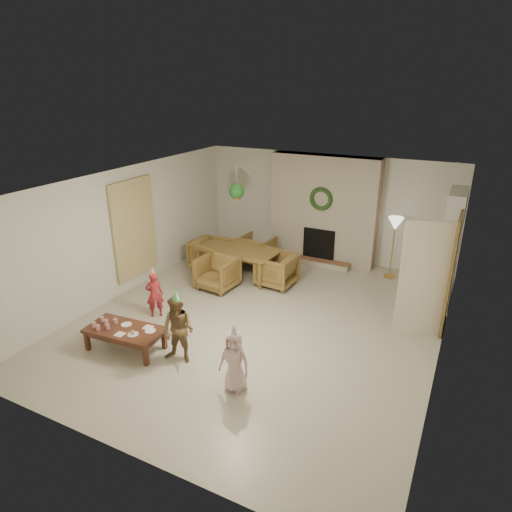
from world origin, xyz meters
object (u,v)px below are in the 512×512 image
Objects in this scene: child_red at (155,295)px; child_pink at (234,361)px; dining_chair_right at (277,270)px; child_plaid at (178,330)px; dining_chair_left at (210,254)px; dining_table at (238,262)px; dining_chair_far at (256,250)px; dining_chair_near at (217,273)px; coffee_table_top at (125,330)px.

child_red is 2.60m from child_pink.
child_plaid is at bearing 1.17° from dining_chair_right.
dining_chair_right is at bearing -90.00° from dining_chair_left.
child_red is at bearing 149.94° from child_pink.
child_pink is (1.86, -3.47, 0.14)m from dining_table.
dining_chair_far is at bearing -140.35° from child_red.
dining_chair_left is 2.38m from child_red.
child_plaid is at bearing -66.71° from dining_chair_near.
dining_chair_near is 2.62m from coffee_table_top.
dining_chair_right is 3.51m from child_pink.
dining_table is 2.34× the size of dining_chair_near.
dining_chair_left is (-0.84, -0.71, 0.00)m from dining_chair_far.
child_pink is (0.89, -3.39, 0.11)m from dining_chair_right.
coffee_table_top is 2.05m from child_pink.
dining_chair_left reaches higher than dining_table.
dining_table is 2.34× the size of dining_chair_left.
dining_chair_near and dining_chair_right have the same top height.
child_plaid is at bearing -150.34° from dining_chair_left.
child_plaid is 1.11m from child_pink.
dining_table is 0.78m from dining_chair_left.
child_pink is at bearing 19.42° from dining_chair_right.
dining_chair_left is (-0.77, 0.06, 0.03)m from dining_table.
dining_chair_near and dining_chair_left have the same top height.
child_red reaches higher than coffee_table_top.
coffee_table_top is at bearing 91.22° from dining_chair_far.
dining_chair_near is at bearing -90.00° from dining_table.
child_plaid is at bearing 3.20° from coffee_table_top.
child_plaid is (1.23, -0.97, 0.11)m from child_red.
dining_chair_right is at bearing 101.71° from child_pink.
dining_chair_right is at bearing 38.66° from dining_chair_near.
dining_chair_near is at bearing 122.44° from child_pink.
coffee_table_top is 1.13m from child_red.
dining_chair_right is (0.97, -0.08, 0.03)m from dining_table.
child_pink is (2.32, -1.18, 0.02)m from child_red.
dining_chair_near is 1.00× the size of dining_chair_far.
child_red is at bearing -99.88° from dining_chair_near.
dining_chair_near is 0.87× the size of child_red.
child_red is (0.32, -2.35, 0.09)m from dining_chair_left.
dining_chair_left is 4.41m from child_pink.
dining_chair_far is at bearing 82.05° from coffee_table_top.
child_red is (-0.46, -2.29, 0.12)m from dining_table.
dining_chair_left is 0.83× the size of child_pink.
child_red reaches higher than dining_table.
dining_chair_far is at bearing 90.00° from dining_chair_near.
dining_chair_far is (0.13, 1.55, 0.00)m from dining_chair_near.
child_red is (-1.43, -2.21, 0.09)m from dining_chair_right.
child_pink reaches higher than child_red.
child_plaid reaches higher than child_pink.
dining_chair_left is at bearing 135.00° from dining_chair_near.
child_pink is (1.09, -0.22, -0.08)m from child_plaid.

